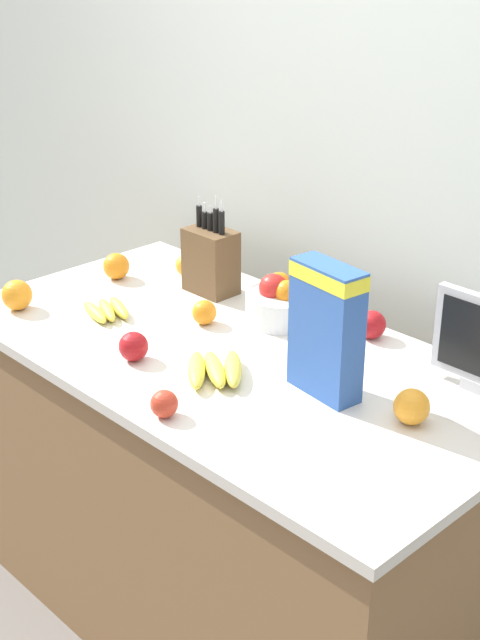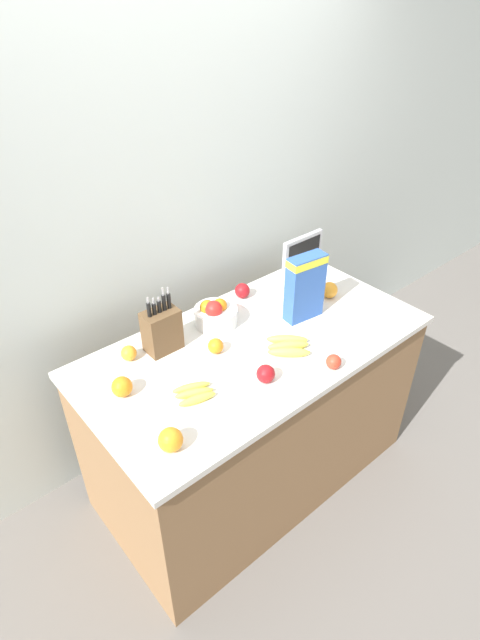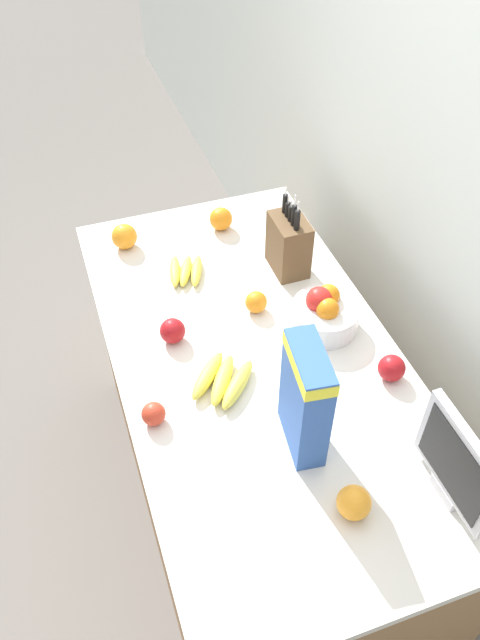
{
  "view_description": "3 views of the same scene",
  "coord_description": "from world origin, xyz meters",
  "px_view_note": "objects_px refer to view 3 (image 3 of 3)",
  "views": [
    {
      "loc": [
        1.53,
        -1.45,
        1.96
      ],
      "look_at": [
        0.05,
        -0.02,
        1.01
      ],
      "focal_mm": 50.0,
      "sensor_mm": 36.0,
      "label": 1
    },
    {
      "loc": [
        -1.21,
        -1.31,
        2.29
      ],
      "look_at": [
        -0.06,
        0.03,
        1.04
      ],
      "focal_mm": 28.0,
      "sensor_mm": 36.0,
      "label": 2
    },
    {
      "loc": [
        1.15,
        -0.45,
        2.28
      ],
      "look_at": [
        -0.08,
        -0.02,
        0.98
      ],
      "focal_mm": 35.0,
      "sensor_mm": 36.0,
      "label": 3
    }
  ],
  "objects_px": {
    "cereal_box": "(306,396)",
    "fruit_bowl": "(324,313)",
    "apple_leftmost": "(173,331)",
    "banana_bunch_right": "(223,380)",
    "apple_near_bananas": "(392,368)",
    "apple_front": "(154,414)",
    "orange_front_right": "(280,232)",
    "orange_by_cereal": "(221,219)",
    "orange_mid_right": "(256,302)",
    "knife_block": "(289,244)",
    "small_monitor": "(457,465)",
    "orange_back_center": "(124,237)",
    "orange_mid_left": "(354,503)",
    "banana_bunch_left": "(186,271)"
  },
  "relations": [
    {
      "from": "banana_bunch_left",
      "to": "orange_mid_left",
      "type": "height_order",
      "value": "orange_mid_left"
    },
    {
      "from": "banana_bunch_right",
      "to": "orange_by_cereal",
      "type": "xyz_separation_m",
      "value": [
        -0.7,
        0.22,
        0.02
      ]
    },
    {
      "from": "apple_front",
      "to": "orange_front_right",
      "type": "bearing_deg",
      "value": 135.91
    },
    {
      "from": "small_monitor",
      "to": "apple_near_bananas",
      "type": "distance_m",
      "value": 0.39
    },
    {
      "from": "cereal_box",
      "to": "orange_mid_left",
      "type": "xyz_separation_m",
      "value": [
        0.23,
        0.03,
        -0.14
      ]
    },
    {
      "from": "apple_leftmost",
      "to": "fruit_bowl",
      "type": "bearing_deg",
      "value": 78.31
    },
    {
      "from": "banana_bunch_left",
      "to": "apple_leftmost",
      "type": "bearing_deg",
      "value": -22.84
    },
    {
      "from": "banana_bunch_left",
      "to": "orange_back_center",
      "type": "distance_m",
      "value": 0.27
    },
    {
      "from": "small_monitor",
      "to": "apple_front",
      "type": "relative_size",
      "value": 4.15
    },
    {
      "from": "banana_bunch_left",
      "to": "orange_front_right",
      "type": "bearing_deg",
      "value": 101.97
    },
    {
      "from": "fruit_bowl",
      "to": "banana_bunch_left",
      "type": "distance_m",
      "value": 0.5
    },
    {
      "from": "cereal_box",
      "to": "apple_leftmost",
      "type": "xyz_separation_m",
      "value": [
        -0.45,
        -0.23,
        -0.14
      ]
    },
    {
      "from": "knife_block",
      "to": "apple_front",
      "type": "distance_m",
      "value": 0.75
    },
    {
      "from": "banana_bunch_left",
      "to": "apple_leftmost",
      "type": "distance_m",
      "value": 0.3
    },
    {
      "from": "orange_front_right",
      "to": "knife_block",
      "type": "bearing_deg",
      "value": -11.77
    },
    {
      "from": "cereal_box",
      "to": "fruit_bowl",
      "type": "relative_size",
      "value": 1.59
    },
    {
      "from": "cereal_box",
      "to": "orange_mid_left",
      "type": "height_order",
      "value": "cereal_box"
    },
    {
      "from": "knife_block",
      "to": "small_monitor",
      "type": "xyz_separation_m",
      "value": [
        0.92,
        0.04,
        0.03
      ]
    },
    {
      "from": "orange_mid_left",
      "to": "cereal_box",
      "type": "bearing_deg",
      "value": -171.6
    },
    {
      "from": "apple_leftmost",
      "to": "banana_bunch_left",
      "type": "bearing_deg",
      "value": 157.16
    },
    {
      "from": "cereal_box",
      "to": "orange_mid_right",
      "type": "height_order",
      "value": "cereal_box"
    },
    {
      "from": "small_monitor",
      "to": "banana_bunch_left",
      "type": "bearing_deg",
      "value": -159.29
    },
    {
      "from": "orange_by_cereal",
      "to": "fruit_bowl",
      "type": "bearing_deg",
      "value": 13.93
    },
    {
      "from": "apple_front",
      "to": "small_monitor",
      "type": "bearing_deg",
      "value": 54.32
    },
    {
      "from": "small_monitor",
      "to": "orange_mid_right",
      "type": "bearing_deg",
      "value": -164.37
    },
    {
      "from": "knife_block",
      "to": "orange_back_center",
      "type": "xyz_separation_m",
      "value": [
        -0.29,
        -0.5,
        -0.06
      ]
    },
    {
      "from": "apple_leftmost",
      "to": "apple_front",
      "type": "bearing_deg",
      "value": -24.4
    },
    {
      "from": "banana_bunch_left",
      "to": "orange_back_center",
      "type": "xyz_separation_m",
      "value": [
        -0.22,
        -0.16,
        0.03
      ]
    },
    {
      "from": "cereal_box",
      "to": "orange_by_cereal",
      "type": "xyz_separation_m",
      "value": [
        -0.94,
        0.08,
        -0.14
      ]
    },
    {
      "from": "fruit_bowl",
      "to": "orange_mid_right",
      "type": "distance_m",
      "value": 0.22
    },
    {
      "from": "cereal_box",
      "to": "orange_mid_left",
      "type": "distance_m",
      "value": 0.27
    },
    {
      "from": "orange_by_cereal",
      "to": "orange_front_right",
      "type": "height_order",
      "value": "orange_by_cereal"
    },
    {
      "from": "cereal_box",
      "to": "apple_leftmost",
      "type": "bearing_deg",
      "value": -146.61
    },
    {
      "from": "knife_block",
      "to": "small_monitor",
      "type": "distance_m",
      "value": 0.92
    },
    {
      "from": "knife_block",
      "to": "fruit_bowl",
      "type": "distance_m",
      "value": 0.3
    },
    {
      "from": "knife_block",
      "to": "apple_leftmost",
      "type": "bearing_deg",
      "value": -66.22
    },
    {
      "from": "apple_front",
      "to": "apple_near_bananas",
      "type": "bearing_deg",
      "value": 84.11
    },
    {
      "from": "knife_block",
      "to": "orange_mid_left",
      "type": "distance_m",
      "value": 0.91
    },
    {
      "from": "banana_bunch_left",
      "to": "apple_near_bananas",
      "type": "distance_m",
      "value": 0.76
    },
    {
      "from": "apple_front",
      "to": "orange_front_right",
      "type": "distance_m",
      "value": 0.88
    },
    {
      "from": "knife_block",
      "to": "orange_back_center",
      "type": "bearing_deg",
      "value": -120.61
    },
    {
      "from": "knife_block",
      "to": "orange_back_center",
      "type": "distance_m",
      "value": 0.58
    },
    {
      "from": "fruit_bowl",
      "to": "orange_mid_left",
      "type": "bearing_deg",
      "value": -18.07
    },
    {
      "from": "apple_front",
      "to": "orange_mid_left",
      "type": "xyz_separation_m",
      "value": [
        0.41,
        0.38,
        0.01
      ]
    },
    {
      "from": "fruit_bowl",
      "to": "orange_mid_left",
      "type": "xyz_separation_m",
      "value": [
        0.59,
        -0.19,
        -0.01
      ]
    },
    {
      "from": "cereal_box",
      "to": "banana_bunch_right",
      "type": "distance_m",
      "value": 0.32
    },
    {
      "from": "banana_bunch_right",
      "to": "apple_near_bananas",
      "type": "bearing_deg",
      "value": 74.38
    },
    {
      "from": "banana_bunch_right",
      "to": "orange_mid_right",
      "type": "bearing_deg",
      "value": 142.78
    },
    {
      "from": "apple_leftmost",
      "to": "orange_by_cereal",
      "type": "relative_size",
      "value": 0.93
    },
    {
      "from": "small_monitor",
      "to": "banana_bunch_right",
      "type": "height_order",
      "value": "small_monitor"
    }
  ]
}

